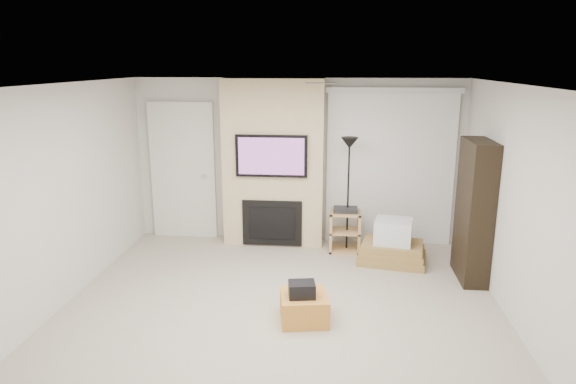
# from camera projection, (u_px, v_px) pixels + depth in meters

# --- Properties ---
(floor) EXTENTS (5.00, 5.50, 0.00)m
(floor) POSITION_uv_depth(u_px,v_px,m) (277.00, 323.00, 5.53)
(floor) COLOR #ADA390
(floor) RESTS_ON ground
(ceiling) EXTENTS (5.00, 5.50, 0.00)m
(ceiling) POSITION_uv_depth(u_px,v_px,m) (276.00, 86.00, 4.91)
(ceiling) COLOR white
(ceiling) RESTS_ON wall_back
(wall_back) EXTENTS (5.00, 0.00, 2.50)m
(wall_back) POSITION_uv_depth(u_px,v_px,m) (298.00, 161.00, 7.87)
(wall_back) COLOR silver
(wall_back) RESTS_ON ground
(wall_front) EXTENTS (5.00, 0.00, 2.50)m
(wall_front) POSITION_uv_depth(u_px,v_px,m) (213.00, 366.00, 2.57)
(wall_front) COLOR silver
(wall_front) RESTS_ON ground
(wall_left) EXTENTS (0.00, 5.50, 2.50)m
(wall_left) POSITION_uv_depth(u_px,v_px,m) (43.00, 205.00, 5.45)
(wall_left) COLOR silver
(wall_left) RESTS_ON ground
(wall_right) EXTENTS (0.00, 5.50, 2.50)m
(wall_right) POSITION_uv_depth(u_px,v_px,m) (532.00, 218.00, 4.99)
(wall_right) COLOR silver
(wall_right) RESTS_ON ground
(hvac_vent) EXTENTS (0.35, 0.18, 0.01)m
(hvac_vent) POSITION_uv_depth(u_px,v_px,m) (321.00, 83.00, 5.65)
(hvac_vent) COLOR silver
(hvac_vent) RESTS_ON ceiling
(ottoman) EXTENTS (0.57, 0.57, 0.30)m
(ottoman) POSITION_uv_depth(u_px,v_px,m) (304.00, 307.00, 5.54)
(ottoman) COLOR #CD8534
(ottoman) RESTS_ON floor
(black_bag) EXTENTS (0.31, 0.26, 0.16)m
(black_bag) POSITION_uv_depth(u_px,v_px,m) (302.00, 289.00, 5.45)
(black_bag) COLOR black
(black_bag) RESTS_ON ottoman
(fireplace_wall) EXTENTS (1.50, 0.47, 2.50)m
(fireplace_wall) POSITION_uv_depth(u_px,v_px,m) (273.00, 164.00, 7.70)
(fireplace_wall) COLOR beige
(fireplace_wall) RESTS_ON floor
(entry_door) EXTENTS (1.02, 0.11, 2.14)m
(entry_door) POSITION_uv_depth(u_px,v_px,m) (183.00, 172.00, 8.05)
(entry_door) COLOR silver
(entry_door) RESTS_ON floor
(vertical_blinds) EXTENTS (1.98, 0.10, 2.37)m
(vertical_blinds) POSITION_uv_depth(u_px,v_px,m) (390.00, 162.00, 7.69)
(vertical_blinds) COLOR silver
(vertical_blinds) RESTS_ON floor
(floor_lamp) EXTENTS (0.25, 0.25, 1.69)m
(floor_lamp) POSITION_uv_depth(u_px,v_px,m) (349.00, 162.00, 7.34)
(floor_lamp) COLOR black
(floor_lamp) RESTS_ON floor
(av_stand) EXTENTS (0.45, 0.38, 0.66)m
(av_stand) POSITION_uv_depth(u_px,v_px,m) (345.00, 228.00, 7.56)
(av_stand) COLOR tan
(av_stand) RESTS_ON floor
(box_stack) EXTENTS (1.02, 0.84, 0.61)m
(box_stack) POSITION_uv_depth(u_px,v_px,m) (392.00, 246.00, 7.17)
(box_stack) COLOR olive
(box_stack) RESTS_ON floor
(bookshelf) EXTENTS (0.30, 0.80, 1.80)m
(bookshelf) POSITION_uv_depth(u_px,v_px,m) (474.00, 211.00, 6.47)
(bookshelf) COLOR black
(bookshelf) RESTS_ON floor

